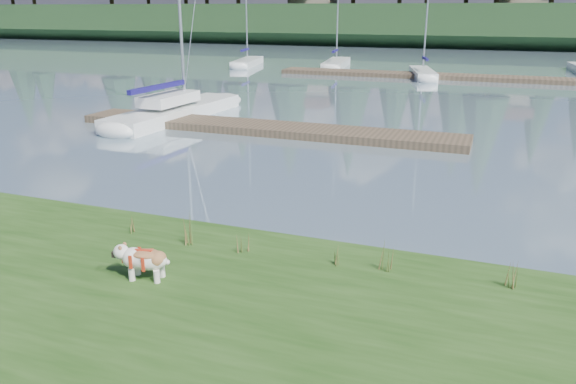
% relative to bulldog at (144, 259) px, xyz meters
% --- Properties ---
extents(ground, '(200.00, 200.00, 0.00)m').
position_rel_bulldog_xyz_m(ground, '(0.54, 34.20, -0.72)').
color(ground, gray).
rests_on(ground, ground).
extents(bank, '(60.00, 9.00, 0.35)m').
position_rel_bulldog_xyz_m(bank, '(0.54, -1.80, -0.54)').
color(bank, '#2B4C1A').
rests_on(bank, ground).
extents(ridge, '(200.00, 20.00, 5.00)m').
position_rel_bulldog_xyz_m(ridge, '(0.54, 77.20, 1.78)').
color(ridge, black).
rests_on(ridge, ground).
extents(bulldog, '(1.00, 0.51, 0.59)m').
position_rel_bulldog_xyz_m(bulldog, '(0.00, 0.00, 0.00)').
color(bulldog, silver).
rests_on(bulldog, bank).
extents(sailboat_main, '(2.34, 9.46, 13.43)m').
position_rel_bulldog_xyz_m(sailboat_main, '(-8.20, 15.10, -0.30)').
color(sailboat_main, white).
rests_on(sailboat_main, ground).
extents(dock_near, '(16.00, 2.00, 0.30)m').
position_rel_bulldog_xyz_m(dock_near, '(-3.46, 13.20, -0.57)').
color(dock_near, '#4C3D2C').
rests_on(dock_near, ground).
extents(dock_far, '(26.00, 2.20, 0.30)m').
position_rel_bulldog_xyz_m(dock_far, '(2.54, 34.20, -0.57)').
color(dock_far, '#4C3D2C').
rests_on(dock_far, ground).
extents(sailboat_bg_0, '(3.00, 7.63, 10.92)m').
position_rel_bulldog_xyz_m(sailboat_bg_0, '(-15.56, 38.38, -0.39)').
color(sailboat_bg_0, white).
rests_on(sailboat_bg_0, ground).
extents(sailboat_bg_1, '(2.76, 8.17, 11.97)m').
position_rel_bulldog_xyz_m(sailboat_bg_1, '(-8.04, 40.03, -0.39)').
color(sailboat_bg_1, white).
rests_on(sailboat_bg_1, ground).
extents(sailboat_bg_2, '(3.01, 6.86, 10.28)m').
position_rel_bulldog_xyz_m(sailboat_bg_2, '(-0.24, 34.85, -0.38)').
color(sailboat_bg_2, white).
rests_on(sailboat_bg_2, ground).
extents(weed_0, '(0.17, 0.14, 0.70)m').
position_rel_bulldog_xyz_m(weed_0, '(-0.06, 1.50, -0.07)').
color(weed_0, '#475B23').
rests_on(weed_0, bank).
extents(weed_1, '(0.17, 0.14, 0.40)m').
position_rel_bulldog_xyz_m(weed_1, '(1.08, 1.57, -0.20)').
color(weed_1, '#475B23').
rests_on(weed_1, bank).
extents(weed_2, '(0.17, 0.14, 0.59)m').
position_rel_bulldog_xyz_m(weed_2, '(3.76, 1.78, -0.12)').
color(weed_2, '#475B23').
rests_on(weed_2, bank).
extents(weed_3, '(0.17, 0.14, 0.44)m').
position_rel_bulldog_xyz_m(weed_3, '(-1.38, 1.64, -0.18)').
color(weed_3, '#475B23').
rests_on(weed_3, bank).
extents(weed_4, '(0.17, 0.14, 0.40)m').
position_rel_bulldog_xyz_m(weed_4, '(2.91, 1.66, -0.20)').
color(weed_4, '#475B23').
rests_on(weed_4, bank).
extents(weed_5, '(0.17, 0.14, 0.59)m').
position_rel_bulldog_xyz_m(weed_5, '(5.82, 1.84, -0.12)').
color(weed_5, '#475B23').
rests_on(weed_5, bank).
extents(mud_lip, '(60.00, 0.50, 0.14)m').
position_rel_bulldog_xyz_m(mud_lip, '(0.54, 2.60, -0.65)').
color(mud_lip, '#33281C').
rests_on(mud_lip, ground).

